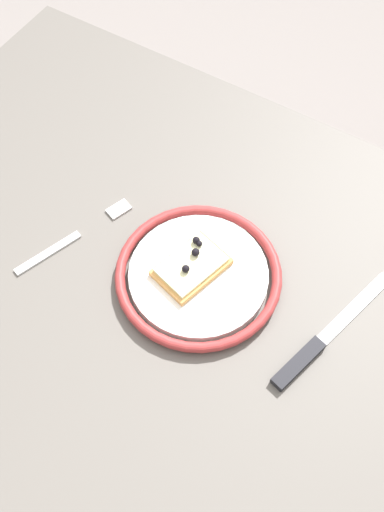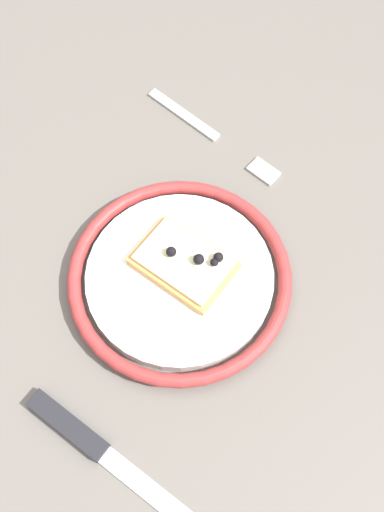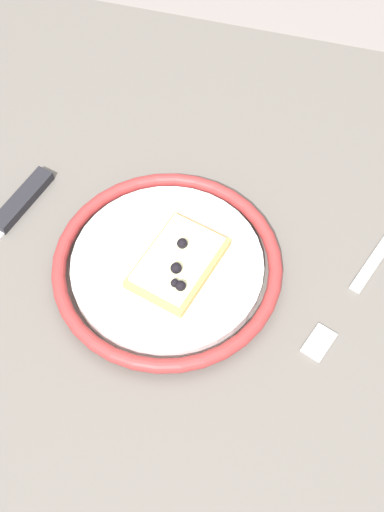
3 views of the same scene
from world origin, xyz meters
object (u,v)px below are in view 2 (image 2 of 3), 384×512
Objects in this scene: plate at (180,277)px; fork at (213,135)px; knife at (94,446)px; pizza_slice_near at (184,262)px; dining_table at (178,290)px.

plate reaches higher than fork.
fork is (-0.39, -0.02, -0.00)m from knife.
pizza_slice_near is 0.49× the size of knife.
fork is (-0.17, -0.02, 0.09)m from dining_table.
dining_table is 0.11m from plate.
dining_table is 4.59× the size of knife.
knife is at bearing -3.70° from pizza_slice_near.
plate is 1.24× the size of fork.
knife is at bearing 3.27° from fork.
dining_table is at bearing -179.57° from knife.
pizza_slice_near is (0.01, 0.01, 0.12)m from dining_table.
dining_table is 0.20m from fork.
dining_table is at bearing 6.80° from fork.
pizza_slice_near is at bearing 50.14° from dining_table.
dining_table is 4.51× the size of plate.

